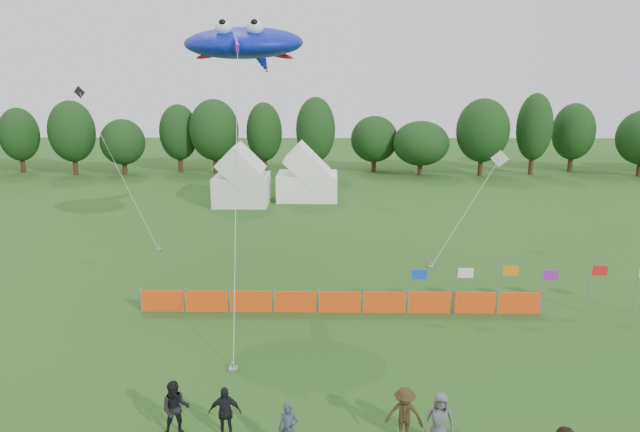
{
  "coord_description": "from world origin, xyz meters",
  "views": [
    {
      "loc": [
        0.29,
        -14.98,
        10.48
      ],
      "look_at": [
        0.0,
        6.0,
        5.2
      ],
      "focal_mm": 32.0,
      "sensor_mm": 36.0,
      "label": 1
    }
  ],
  "objects_px": {
    "spectator_a": "(288,429)",
    "spectator_e": "(439,421)",
    "tent_right": "(307,178)",
    "stingray_kite": "(246,44)",
    "spectator_d": "(225,413)",
    "spectator_c": "(404,415)",
    "barrier_fence": "(340,302)",
    "spectator_b": "(176,409)",
    "tent_left": "(242,180)"
  },
  "relations": [
    {
      "from": "tent_left",
      "to": "stingray_kite",
      "type": "distance_m",
      "value": 19.78
    },
    {
      "from": "stingray_kite",
      "to": "spectator_e",
      "type": "bearing_deg",
      "value": -63.57
    },
    {
      "from": "spectator_b",
      "to": "stingray_kite",
      "type": "xyz_separation_m",
      "value": [
        0.42,
        14.12,
        10.98
      ]
    },
    {
      "from": "barrier_fence",
      "to": "spectator_d",
      "type": "distance_m",
      "value": 9.79
    },
    {
      "from": "tent_left",
      "to": "spectator_c",
      "type": "distance_m",
      "value": 32.55
    },
    {
      "from": "spectator_e",
      "to": "stingray_kite",
      "type": "bearing_deg",
      "value": 122.37
    },
    {
      "from": "spectator_a",
      "to": "tent_left",
      "type": "bearing_deg",
      "value": 103.03
    },
    {
      "from": "tent_right",
      "to": "spectator_a",
      "type": "bearing_deg",
      "value": -88.88
    },
    {
      "from": "barrier_fence",
      "to": "spectator_e",
      "type": "relative_size",
      "value": 10.42
    },
    {
      "from": "tent_left",
      "to": "spectator_a",
      "type": "xyz_separation_m",
      "value": [
        5.95,
        -31.78,
        -1.19
      ]
    },
    {
      "from": "spectator_c",
      "to": "tent_left",
      "type": "bearing_deg",
      "value": 118.44
    },
    {
      "from": "barrier_fence",
      "to": "stingray_kite",
      "type": "xyz_separation_m",
      "value": [
        -4.6,
        5.1,
        11.35
      ]
    },
    {
      "from": "barrier_fence",
      "to": "spectator_b",
      "type": "height_order",
      "value": "spectator_b"
    },
    {
      "from": "spectator_a",
      "to": "stingray_kite",
      "type": "bearing_deg",
      "value": 103.64
    },
    {
      "from": "spectator_e",
      "to": "stingray_kite",
      "type": "relative_size",
      "value": 0.1
    },
    {
      "from": "spectator_b",
      "to": "barrier_fence",
      "type": "bearing_deg",
      "value": 49.75
    },
    {
      "from": "spectator_a",
      "to": "spectator_b",
      "type": "xyz_separation_m",
      "value": [
        -3.38,
        0.79,
        0.09
      ]
    },
    {
      "from": "tent_right",
      "to": "spectator_c",
      "type": "distance_m",
      "value": 33.33
    },
    {
      "from": "spectator_d",
      "to": "stingray_kite",
      "type": "distance_m",
      "value": 18.02
    },
    {
      "from": "spectator_c",
      "to": "spectator_d",
      "type": "bearing_deg",
      "value": -169.21
    },
    {
      "from": "tent_left",
      "to": "barrier_fence",
      "type": "relative_size",
      "value": 0.25
    },
    {
      "from": "spectator_b",
      "to": "spectator_c",
      "type": "bearing_deg",
      "value": -12.76
    },
    {
      "from": "barrier_fence",
      "to": "spectator_a",
      "type": "distance_m",
      "value": 9.95
    },
    {
      "from": "spectator_c",
      "to": "stingray_kite",
      "type": "distance_m",
      "value": 19.11
    },
    {
      "from": "tent_right",
      "to": "stingray_kite",
      "type": "distance_m",
      "value": 21.39
    },
    {
      "from": "tent_right",
      "to": "barrier_fence",
      "type": "xyz_separation_m",
      "value": [
        2.3,
        -23.86,
        -1.33
      ]
    },
    {
      "from": "spectator_c",
      "to": "spectator_d",
      "type": "xyz_separation_m",
      "value": [
        -5.24,
        0.1,
        -0.03
      ]
    },
    {
      "from": "spectator_d",
      "to": "spectator_e",
      "type": "distance_m",
      "value": 6.21
    },
    {
      "from": "spectator_a",
      "to": "spectator_b",
      "type": "distance_m",
      "value": 3.47
    },
    {
      "from": "barrier_fence",
      "to": "tent_right",
      "type": "bearing_deg",
      "value": 95.51
    },
    {
      "from": "barrier_fence",
      "to": "spectator_e",
      "type": "distance_m",
      "value": 9.84
    },
    {
      "from": "spectator_d",
      "to": "stingray_kite",
      "type": "height_order",
      "value": "stingray_kite"
    },
    {
      "from": "spectator_c",
      "to": "stingray_kite",
      "type": "relative_size",
      "value": 0.1
    },
    {
      "from": "tent_left",
      "to": "stingray_kite",
      "type": "height_order",
      "value": "stingray_kite"
    },
    {
      "from": "spectator_a",
      "to": "spectator_c",
      "type": "height_order",
      "value": "spectator_c"
    },
    {
      "from": "spectator_a",
      "to": "spectator_b",
      "type": "relative_size",
      "value": 0.89
    },
    {
      "from": "spectator_a",
      "to": "stingray_kite",
      "type": "relative_size",
      "value": 0.09
    },
    {
      "from": "barrier_fence",
      "to": "spectator_b",
      "type": "xyz_separation_m",
      "value": [
        -5.02,
        -9.02,
        0.37
      ]
    },
    {
      "from": "spectator_d",
      "to": "barrier_fence",
      "type": "bearing_deg",
      "value": 64.95
    },
    {
      "from": "spectator_b",
      "to": "spectator_d",
      "type": "distance_m",
      "value": 1.47
    },
    {
      "from": "tent_left",
      "to": "spectator_d",
      "type": "distance_m",
      "value": 31.36
    },
    {
      "from": "spectator_c",
      "to": "spectator_e",
      "type": "xyz_separation_m",
      "value": [
        0.96,
        -0.26,
        0.01
      ]
    },
    {
      "from": "tent_right",
      "to": "spectator_b",
      "type": "xyz_separation_m",
      "value": [
        -2.72,
        -32.88,
        -0.96
      ]
    },
    {
      "from": "tent_right",
      "to": "spectator_b",
      "type": "height_order",
      "value": "tent_right"
    },
    {
      "from": "spectator_d",
      "to": "spectator_c",
      "type": "bearing_deg",
      "value": -4.79
    },
    {
      "from": "tent_right",
      "to": "spectator_e",
      "type": "relative_size",
      "value": 2.99
    },
    {
      "from": "barrier_fence",
      "to": "spectator_c",
      "type": "bearing_deg",
      "value": -79.65
    },
    {
      "from": "spectator_a",
      "to": "spectator_e",
      "type": "xyz_separation_m",
      "value": [
        4.29,
        0.33,
        0.08
      ]
    },
    {
      "from": "spectator_c",
      "to": "spectator_e",
      "type": "height_order",
      "value": "spectator_e"
    },
    {
      "from": "spectator_e",
      "to": "barrier_fence",
      "type": "bearing_deg",
      "value": 111.53
    }
  ]
}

